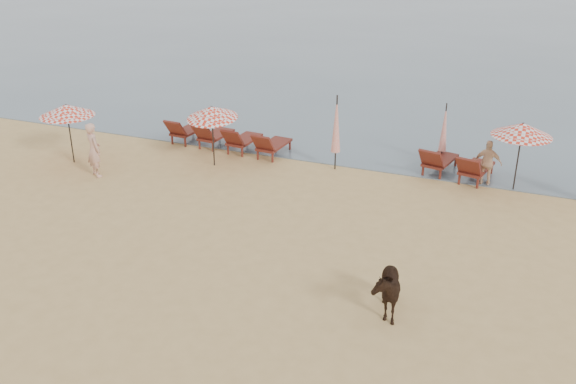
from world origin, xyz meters
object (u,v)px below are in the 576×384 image
(cow, at_px, (384,287))
(umbrella_open_left_b, at_px, (212,112))
(lounger_cluster_right, at_px, (456,164))
(beachgoer_left, at_px, (94,150))
(umbrella_closed_right, at_px, (444,128))
(beachgoer_right_b, at_px, (488,163))
(umbrella_open_left_a, at_px, (67,110))
(umbrella_open_right, at_px, (522,130))
(umbrella_closed_left, at_px, (336,124))
(lounger_cluster_left, at_px, (226,137))

(cow, bearing_deg, umbrella_open_left_b, 121.96)
(lounger_cluster_right, bearing_deg, beachgoer_left, -147.07)
(umbrella_open_left_b, height_order, umbrella_closed_right, umbrella_closed_right)
(lounger_cluster_right, height_order, beachgoer_right_b, beachgoer_right_b)
(umbrella_open_left_a, relative_size, umbrella_open_right, 0.94)
(umbrella_closed_left, xyz_separation_m, beachgoer_right_b, (4.96, 0.49, -0.85))
(umbrella_open_right, bearing_deg, lounger_cluster_right, -177.96)
(umbrella_open_left_b, relative_size, beachgoer_right_b, 1.47)
(lounger_cluster_left, height_order, lounger_cluster_right, lounger_cluster_right)
(lounger_cluster_right, xyz_separation_m, umbrella_closed_left, (-3.94, -0.72, 1.11))
(lounger_cluster_right, distance_m, umbrella_open_left_b, 8.33)
(lounger_cluster_right, relative_size, beachgoer_left, 1.28)
(umbrella_closed_left, distance_m, umbrella_closed_right, 3.75)
(umbrella_open_left_a, distance_m, beachgoer_left, 1.95)
(beachgoer_left, bearing_deg, lounger_cluster_right, -129.07)
(lounger_cluster_right, height_order, cow, cow)
(umbrella_open_left_a, bearing_deg, umbrella_open_right, 30.18)
(umbrella_open_right, bearing_deg, cow, -93.16)
(lounger_cluster_left, distance_m, umbrella_closed_right, 7.85)
(lounger_cluster_left, distance_m, umbrella_open_left_a, 5.65)
(beachgoer_left, bearing_deg, umbrella_closed_right, -123.54)
(lounger_cluster_right, distance_m, umbrella_open_left_a, 13.28)
(beachgoer_right_b, bearing_deg, umbrella_open_left_a, 13.45)
(umbrella_open_left_a, relative_size, beachgoer_right_b, 1.41)
(lounger_cluster_left, bearing_deg, umbrella_open_left_b, -74.08)
(umbrella_open_left_b, relative_size, beachgoer_left, 1.20)
(lounger_cluster_right, bearing_deg, umbrella_closed_left, -157.35)
(lounger_cluster_left, distance_m, beachgoer_right_b, 9.32)
(umbrella_open_left_a, height_order, umbrella_open_left_b, umbrella_open_left_b)
(lounger_cluster_left, bearing_deg, umbrella_open_left_a, -139.58)
(umbrella_open_right, height_order, beachgoer_left, umbrella_open_right)
(umbrella_open_right, relative_size, umbrella_closed_right, 1.01)
(umbrella_closed_right, xyz_separation_m, beachgoer_right_b, (1.63, -1.22, -0.62))
(umbrella_open_left_a, distance_m, cow, 13.40)
(umbrella_open_left_a, distance_m, umbrella_open_left_b, 5.01)
(lounger_cluster_left, bearing_deg, beachgoer_left, -122.08)
(lounger_cluster_left, relative_size, beachgoer_right_b, 3.03)
(cow, bearing_deg, beachgoer_right_b, 63.06)
(lounger_cluster_right, height_order, umbrella_open_right, umbrella_open_right)
(umbrella_open_left_b, distance_m, beachgoer_left, 4.09)
(umbrella_closed_left, bearing_deg, lounger_cluster_left, 174.80)
(umbrella_open_right, xyz_separation_m, umbrella_closed_left, (-5.85, -0.38, -0.42))
(umbrella_open_left_b, xyz_separation_m, beachgoer_left, (-3.24, -2.29, -1.00))
(lounger_cluster_right, relative_size, umbrella_open_left_b, 1.07)
(beachgoer_left, bearing_deg, umbrella_open_left_a, 5.02)
(umbrella_open_right, bearing_deg, umbrella_open_left_b, -158.47)
(lounger_cluster_left, height_order, beachgoer_right_b, beachgoer_right_b)
(umbrella_open_left_b, distance_m, cow, 10.11)
(lounger_cluster_left, xyz_separation_m, beachgoer_right_b, (9.31, 0.09, 0.27))
(lounger_cluster_right, height_order, umbrella_closed_left, umbrella_closed_left)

